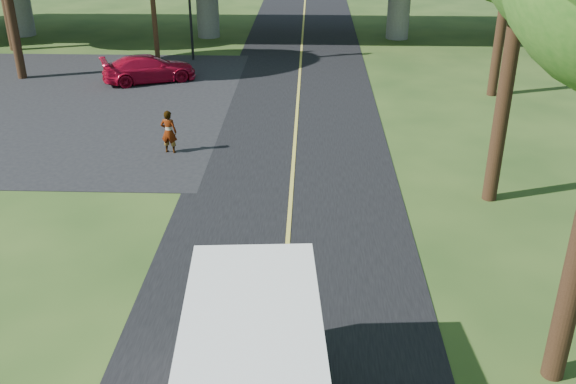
{
  "coord_description": "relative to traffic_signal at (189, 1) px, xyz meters",
  "views": [
    {
      "loc": [
        0.56,
        -9.19,
        8.91
      ],
      "look_at": [
        0.01,
        5.93,
        1.6
      ],
      "focal_mm": 40.0,
      "sensor_mm": 36.0,
      "label": 1
    }
  ],
  "objects": [
    {
      "name": "parking_lot",
      "position": [
        -5.0,
        -8.0,
        -3.19
      ],
      "size": [
        16.0,
        18.0,
        0.01
      ],
      "primitive_type": "cube",
      "color": "black",
      "rests_on": "ground"
    },
    {
      "name": "traffic_signal",
      "position": [
        0.0,
        0.0,
        0.0
      ],
      "size": [
        0.18,
        0.22,
        5.2
      ],
      "color": "black",
      "rests_on": "ground"
    },
    {
      "name": "pedestrian",
      "position": [
        1.47,
        -13.59,
        -2.39
      ],
      "size": [
        0.63,
        0.46,
        1.61
      ],
      "primitive_type": "imported",
      "rotation": [
        0.0,
        0.0,
        3.01
      ],
      "color": "gray",
      "rests_on": "ground"
    },
    {
      "name": "red_sedan",
      "position": [
        -1.42,
        -4.34,
        -2.54
      ],
      "size": [
        4.88,
        3.47,
        1.31
      ],
      "primitive_type": "imported",
      "rotation": [
        0.0,
        0.0,
        1.97
      ],
      "color": "#A10923",
      "rests_on": "ground"
    },
    {
      "name": "road",
      "position": [
        6.0,
        -16.0,
        -3.19
      ],
      "size": [
        7.0,
        90.0,
        0.02
      ],
      "primitive_type": "cube",
      "color": "black",
      "rests_on": "ground"
    },
    {
      "name": "lane_line",
      "position": [
        6.0,
        -16.0,
        -3.17
      ],
      "size": [
        0.12,
        90.0,
        0.01
      ],
      "primitive_type": "cube",
      "color": "gold",
      "rests_on": "road"
    }
  ]
}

